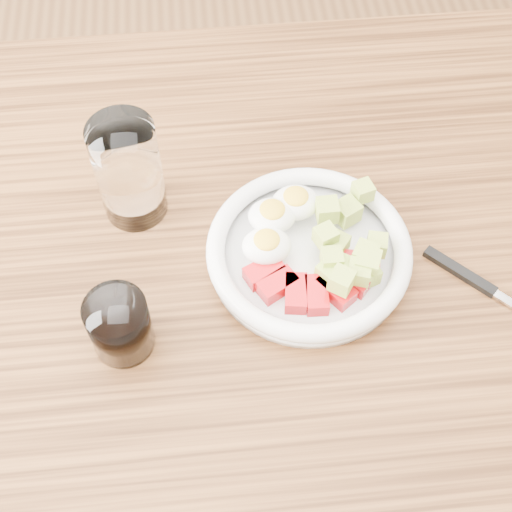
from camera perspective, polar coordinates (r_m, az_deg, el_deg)
The scene contains 6 objects.
ground at distance 1.55m, azimuth 0.42°, elevation -16.55°, with size 4.00×4.00×0.00m, color brown.
dining_table at distance 0.93m, azimuth 0.67°, elevation -4.84°, with size 1.50×0.90×0.77m.
bowl at distance 0.84m, azimuth 4.24°, elevation 0.46°, with size 0.24×0.24×0.06m.
fork at distance 0.87m, azimuth 17.45°, elevation -2.13°, with size 0.15×0.15×0.01m.
water_glass at distance 0.86m, azimuth -10.15°, elevation 6.70°, with size 0.08×0.08×0.14m, color white.
coffee_glass at distance 0.78m, azimuth -10.85°, elevation -5.49°, with size 0.07×0.07×0.08m.
Camera 1 is at (-0.05, -0.44, 1.49)m, focal length 50.00 mm.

